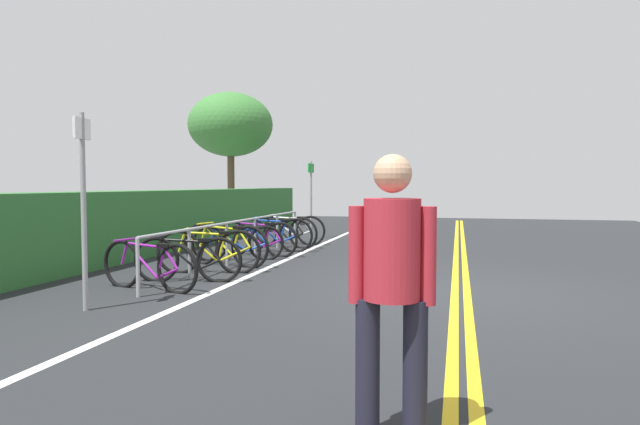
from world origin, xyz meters
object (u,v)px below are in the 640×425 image
bicycle_4 (238,243)px  bicycle_7 (283,232)px  bicycle_5 (257,239)px  bicycle_0 (149,266)px  bicycle_1 (188,259)px  bicycle_3 (225,245)px  bicycle_2 (209,251)px  sign_post_near (83,192)px  tree_mid (231,125)px  sign_post_far (311,192)px  bicycle_8 (289,230)px  bike_rack (242,230)px  pedestrian (392,278)px  bicycle_6 (273,235)px

bicycle_4 → bicycle_7: bearing=-4.2°
bicycle_5 → bicycle_0: bearing=177.6°
bicycle_1 → bicycle_3: bearing=4.4°
bicycle_0 → bicycle_1: (0.73, -0.21, -0.00)m
bicycle_0 → bicycle_2: bicycle_2 is taller
sign_post_near → bicycle_0: bearing=-1.8°
tree_mid → bicycle_1: bearing=-160.0°
sign_post_far → bicycle_2: bearing=178.6°
bicycle_4 → bicycle_8: (2.93, -0.11, 0.02)m
bicycle_3 → sign_post_near: 3.75m
bicycle_2 → tree_mid: size_ratio=0.37×
bicycle_8 → bicycle_5: bearing=-179.4°
bike_rack → bicycle_3: size_ratio=3.91×
bicycle_2 → sign_post_far: 5.97m
sign_post_near → sign_post_far: (8.71, -0.34, -0.11)m
bicycle_3 → bicycle_8: bicycle_3 is taller
pedestrian → sign_post_far: 11.57m
bicycle_5 → sign_post_near: size_ratio=0.78×
bicycle_6 → bicycle_8: size_ratio=0.95×
bicycle_5 → bicycle_3: bearing=176.9°
bicycle_0 → bicycle_7: 5.35m
bicycle_2 → bicycle_5: (2.24, -0.00, -0.00)m
bicycle_0 → bicycle_6: (4.51, -0.24, 0.03)m
bicycle_0 → bicycle_4: 3.08m
bicycle_3 → bicycle_4: (0.74, 0.06, -0.04)m
bicycle_4 → bicycle_7: size_ratio=0.96×
bicycle_4 → sign_post_near: 4.48m
bicycle_0 → tree_mid: tree_mid is taller
bicycle_8 → sign_post_far: size_ratio=0.88×
bicycle_1 → tree_mid: tree_mid is taller
sign_post_far → bicycle_6: bearing=178.8°
bicycle_3 → bicycle_8: (3.67, -0.05, -0.02)m
bicycle_3 → tree_mid: size_ratio=0.39×
bicycle_1 → pedestrian: size_ratio=1.01×
bicycle_6 → bicycle_7: size_ratio=0.99×
bicycle_2 → bicycle_5: size_ratio=0.96×
bicycle_4 → sign_post_far: (4.35, -0.27, 0.92)m
bicycle_0 → tree_mid: bearing=17.8°
bicycle_8 → sign_post_near: sign_post_near is taller
bicycle_6 → sign_post_far: (2.92, -0.06, 0.89)m
bicycle_0 → bicycle_2: size_ratio=0.99×
bicycle_6 → tree_mid: 8.18m
bicycle_3 → tree_mid: tree_mid is taller
bicycle_6 → bicycle_7: bicycle_6 is taller
bicycle_8 → sign_post_far: sign_post_far is taller
bicycle_2 → bicycle_3: bearing=5.4°
bicycle_8 → bicycle_2: bearing=-179.7°
bicycle_2 → bicycle_6: (2.98, -0.08, 0.01)m
bicycle_8 → pedestrian: pedestrian is taller
bike_rack → sign_post_far: 4.44m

